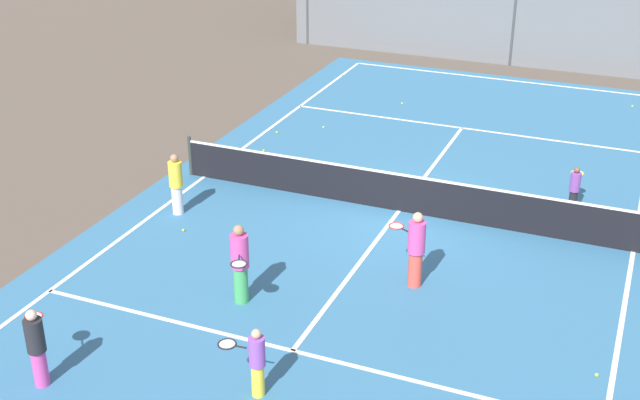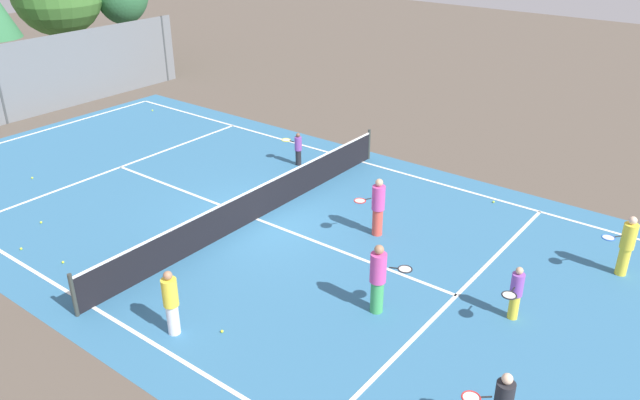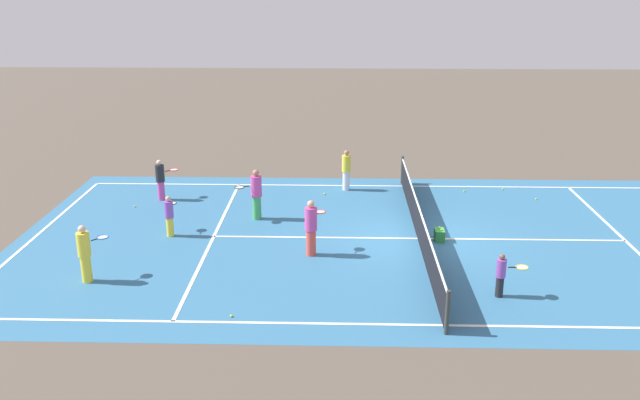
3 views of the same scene
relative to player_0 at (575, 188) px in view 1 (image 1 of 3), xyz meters
The scene contains 19 objects.
ground_plane 4.31m from the player_0, 157.04° to the right, with size 80.00×80.00×0.00m, color brown.
court_surface 4.31m from the player_0, 157.04° to the right, with size 13.00×25.00×0.01m.
tennis_net 4.27m from the player_0, 157.04° to the right, with size 11.90×0.10×1.10m.
perimeter_fence 12.98m from the player_0, 107.68° to the left, with size 18.00×0.12×3.20m.
player_0 is the anchor object (origin of this frame).
player_1 9.71m from the player_0, 156.51° to the right, with size 0.33×0.33×1.56m.
player_2 13.01m from the player_0, 125.40° to the right, with size 0.76×0.82×1.50m.
player_3 5.58m from the player_0, 117.44° to the right, with size 0.92×0.66×1.68m.
player_5 10.24m from the player_0, 112.84° to the right, with size 0.85×0.35×1.32m.
player_6 8.88m from the player_0, 128.98° to the right, with size 0.66×0.93×1.72m.
ball_crate 3.96m from the player_0, 164.84° to the right, with size 0.45×0.29×0.43m.
tennis_ball_0 9.53m from the player_0, 150.54° to the right, with size 0.07×0.07×0.07m, color #CCE533.
tennis_ball_1 8.92m from the player_0, 135.52° to the left, with size 0.07×0.07×0.07m, color #CCE533.
tennis_ball_2 8.95m from the player_0, 84.80° to the left, with size 0.07×0.07×0.07m, color #CCE533.
tennis_ball_3 12.70m from the player_0, 137.81° to the left, with size 0.07×0.07×0.07m, color #CCE533.
tennis_ball_4 8.50m from the player_0, 158.76° to the left, with size 0.07×0.07×0.07m, color #CCE533.
tennis_ball_5 6.86m from the player_0, 79.03° to the right, with size 0.07×0.07×0.07m, color #CCE533.
tennis_ball_6 8.80m from the player_0, behind, with size 0.07×0.07×0.07m, color #CCE533.
tennis_ball_7 9.31m from the player_0, 166.90° to the left, with size 0.07×0.07×0.07m, color #CCE533.
Camera 1 is at (5.38, -18.02, 9.05)m, focal length 47.23 mm.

